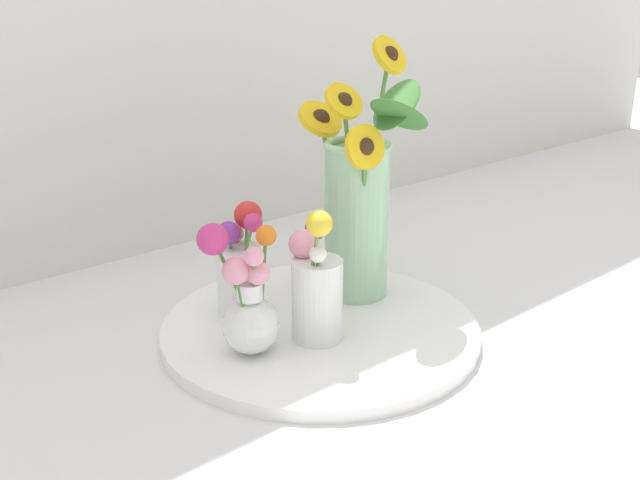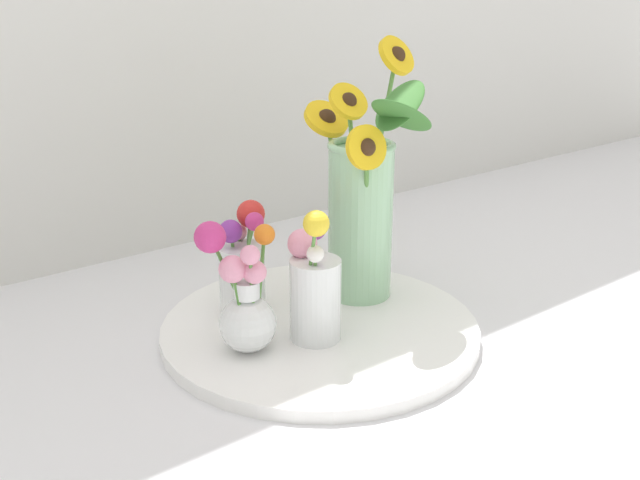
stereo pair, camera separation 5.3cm
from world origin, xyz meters
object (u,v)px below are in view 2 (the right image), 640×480
object	(u,v)px
vase_small_center	(314,287)
serving_tray	(320,329)
vase_bulb_right	(244,303)
mason_jar_sunflowers	(362,205)
vase_small_back	(243,265)

from	to	relation	value
vase_small_center	serving_tray	bearing A→B (deg)	42.20
vase_bulb_right	mason_jar_sunflowers	bearing A→B (deg)	11.19
vase_small_center	mason_jar_sunflowers	bearing A→B (deg)	27.13
mason_jar_sunflowers	vase_small_center	distance (m)	0.19
serving_tray	vase_bulb_right	xyz separation A→B (m)	(-0.13, -0.00, 0.08)
serving_tray	mason_jar_sunflowers	distance (m)	0.21
serving_tray	vase_small_back	xyz separation A→B (m)	(-0.06, 0.11, 0.08)
mason_jar_sunflowers	vase_bulb_right	bearing A→B (deg)	-168.81
mason_jar_sunflowers	vase_bulb_right	distance (m)	0.27
mason_jar_sunflowers	vase_small_back	distance (m)	0.21
vase_small_back	mason_jar_sunflowers	bearing A→B (deg)	-19.84
serving_tray	vase_small_center	world-z (taller)	vase_small_center
mason_jar_sunflowers	vase_bulb_right	world-z (taller)	mason_jar_sunflowers
vase_small_center	vase_bulb_right	world-z (taller)	vase_small_center
serving_tray	vase_bulb_right	world-z (taller)	vase_bulb_right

